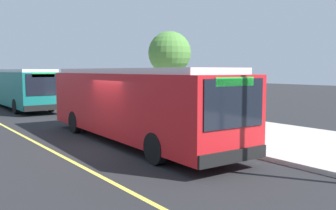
% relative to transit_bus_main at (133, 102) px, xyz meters
% --- Properties ---
extents(ground_plane, '(120.00, 120.00, 0.00)m').
position_rel_transit_bus_main_xyz_m(ground_plane, '(0.28, -1.01, -1.62)').
color(ground_plane, '#232326').
extents(sidewalk_curb, '(44.00, 6.40, 0.15)m').
position_rel_transit_bus_main_xyz_m(sidewalk_curb, '(0.28, 4.99, -1.54)').
color(sidewalk_curb, '#B7B2A8').
rests_on(sidewalk_curb, ground_plane).
extents(lane_stripe_center, '(36.00, 0.14, 0.01)m').
position_rel_transit_bus_main_xyz_m(lane_stripe_center, '(0.28, -3.21, -1.61)').
color(lane_stripe_center, '#E0D64C').
rests_on(lane_stripe_center, ground_plane).
extents(transit_bus_main, '(11.50, 2.98, 2.95)m').
position_rel_transit_bus_main_xyz_m(transit_bus_main, '(0.00, 0.00, 0.00)').
color(transit_bus_main, red).
rests_on(transit_bus_main, ground_plane).
extents(transit_bus_second, '(11.66, 2.61, 2.95)m').
position_rel_transit_bus_main_xyz_m(transit_bus_second, '(-16.36, -0.15, 0.00)').
color(transit_bus_second, '#146B66').
rests_on(transit_bus_second, ground_plane).
extents(bus_shelter, '(2.90, 1.60, 2.48)m').
position_rel_transit_bus_main_xyz_m(bus_shelter, '(-2.80, 4.72, 0.30)').
color(bus_shelter, '#333338').
rests_on(bus_shelter, sidewalk_curb).
extents(waiting_bench, '(1.60, 0.48, 0.95)m').
position_rel_transit_bus_main_xyz_m(waiting_bench, '(-2.33, 4.81, -0.98)').
color(waiting_bench, brown).
rests_on(waiting_bench, sidewalk_curb).
extents(route_sign_post, '(0.44, 0.08, 2.80)m').
position_rel_transit_bus_main_xyz_m(route_sign_post, '(-0.60, 2.80, 0.34)').
color(route_sign_post, '#333338').
rests_on(route_sign_post, sidewalk_curb).
extents(pedestrian_commuter, '(0.24, 0.40, 1.69)m').
position_rel_transit_bus_main_xyz_m(pedestrian_commuter, '(-4.08, 3.64, -0.50)').
color(pedestrian_commuter, '#282D47').
rests_on(pedestrian_commuter, sidewalk_curb).
extents(street_tree_near_shelter, '(2.87, 2.87, 5.33)m').
position_rel_transit_bus_main_xyz_m(street_tree_near_shelter, '(-7.25, 7.23, 2.39)').
color(street_tree_near_shelter, brown).
rests_on(street_tree_near_shelter, sidewalk_curb).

